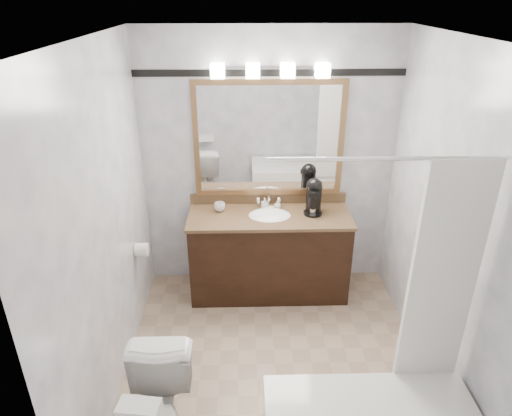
{
  "coord_description": "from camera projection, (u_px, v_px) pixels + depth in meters",
  "views": [
    {
      "loc": [
        -0.23,
        -2.8,
        2.75
      ],
      "look_at": [
        -0.15,
        0.35,
        1.24
      ],
      "focal_mm": 32.0,
      "sensor_mm": 36.0,
      "label": 1
    }
  ],
  "objects": [
    {
      "name": "soap_bar",
      "position": [
        269.0,
        208.0,
        4.37
      ],
      "size": [
        0.1,
        0.08,
        0.03
      ],
      "primitive_type": "cube",
      "rotation": [
        0.0,
        0.0,
        -0.28
      ],
      "color": "beige",
      "rests_on": "vanity"
    },
    {
      "name": "accent_stripe",
      "position": [
        270.0,
        73.0,
        3.98
      ],
      "size": [
        2.4,
        0.01,
        0.06
      ],
      "primitive_type": "cube",
      "color": "black",
      "rests_on": "room"
    },
    {
      "name": "soap_bottle_a",
      "position": [
        265.0,
        204.0,
        4.36
      ],
      "size": [
        0.07,
        0.07,
        0.11
      ],
      "primitive_type": "imported",
      "rotation": [
        0.0,
        0.0,
        0.39
      ],
      "color": "white",
      "rests_on": "vanity"
    },
    {
      "name": "tp_roll",
      "position": [
        142.0,
        250.0,
        3.99
      ],
      "size": [
        0.11,
        0.12,
        0.12
      ],
      "primitive_type": "cylinder",
      "rotation": [
        0.0,
        1.57,
        0.0
      ],
      "color": "white",
      "rests_on": "room"
    },
    {
      "name": "soap_bottle_b",
      "position": [
        277.0,
        205.0,
        4.37
      ],
      "size": [
        0.08,
        0.08,
        0.08
      ],
      "primitive_type": "imported",
      "rotation": [
        0.0,
        0.0,
        -0.24
      ],
      "color": "white",
      "rests_on": "vanity"
    },
    {
      "name": "room",
      "position": [
        278.0,
        229.0,
        3.18
      ],
      "size": [
        2.42,
        2.62,
        2.52
      ],
      "color": "#9F846B",
      "rests_on": "ground"
    },
    {
      "name": "vanity",
      "position": [
        269.0,
        252.0,
        4.44
      ],
      "size": [
        1.53,
        0.58,
        0.97
      ],
      "color": "black",
      "rests_on": "ground"
    },
    {
      "name": "tissue_box",
      "position": [
        139.0,
        411.0,
        2.34
      ],
      "size": [
        0.23,
        0.15,
        0.09
      ],
      "primitive_type": "cube",
      "rotation": [
        0.0,
        0.0,
        -0.14
      ],
      "color": "white",
      "rests_on": "toilet"
    },
    {
      "name": "mirror",
      "position": [
        269.0,
        139.0,
        4.23
      ],
      "size": [
        1.4,
        0.04,
        1.1
      ],
      "color": "olive",
      "rests_on": "room"
    },
    {
      "name": "cup_left",
      "position": [
        220.0,
        207.0,
        4.33
      ],
      "size": [
        0.13,
        0.13,
        0.08
      ],
      "primitive_type": "imported",
      "rotation": [
        0.0,
        0.0,
        0.23
      ],
      "color": "white",
      "rests_on": "vanity"
    },
    {
      "name": "coffee_maker",
      "position": [
        314.0,
        195.0,
        4.25
      ],
      "size": [
        0.17,
        0.22,
        0.34
      ],
      "rotation": [
        0.0,
        0.0,
        -0.19
      ],
      "color": "black",
      "rests_on": "vanity"
    },
    {
      "name": "vanity_light_bar",
      "position": [
        270.0,
        70.0,
        3.9
      ],
      "size": [
        1.02,
        0.14,
        0.12
      ],
      "color": "silver",
      "rests_on": "room"
    }
  ]
}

